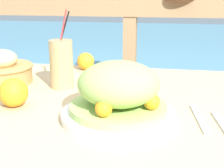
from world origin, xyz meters
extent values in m
cube|color=tan|center=(0.00, 0.00, 0.74)|extent=(1.18, 0.86, 0.04)
cube|color=tan|center=(-0.53, 0.37, 0.36)|extent=(0.06, 0.06, 0.72)
cube|color=#937551|center=(0.00, 0.86, 0.98)|extent=(2.80, 0.08, 0.09)
cube|color=#937551|center=(0.00, 0.86, 0.47)|extent=(0.07, 0.07, 0.94)
cube|color=#568EA8|center=(0.00, 3.36, 0.22)|extent=(12.00, 4.00, 0.45)
cylinder|color=silver|center=(0.08, -0.11, 0.77)|extent=(0.29, 0.29, 0.02)
cylinder|color=#A8C66B|center=(0.08, -0.11, 0.79)|extent=(0.25, 0.25, 0.02)
ellipsoid|color=#9EC660|center=(0.08, -0.11, 0.86)|extent=(0.20, 0.20, 0.11)
sphere|color=orange|center=(0.17, -0.13, 0.82)|extent=(0.04, 0.04, 0.04)
sphere|color=orange|center=(0.03, -0.04, 0.82)|extent=(0.04, 0.04, 0.04)
sphere|color=orange|center=(0.06, -0.20, 0.82)|extent=(0.04, 0.04, 0.04)
cylinder|color=tan|center=(-0.14, 0.12, 0.84)|extent=(0.08, 0.08, 0.16)
cylinder|color=red|center=(-0.15, 0.13, 0.91)|extent=(0.05, 0.03, 0.22)
cylinder|color=black|center=(-0.15, 0.13, 0.91)|extent=(0.07, 0.04, 0.21)
cylinder|color=#AD7F47|center=(-0.36, 0.13, 0.79)|extent=(0.20, 0.20, 0.06)
torus|color=#AD7F47|center=(-0.36, 0.13, 0.82)|extent=(0.21, 0.21, 0.01)
ellipsoid|color=#DBB77A|center=(-0.36, 0.13, 0.85)|extent=(0.11, 0.11, 0.07)
cube|color=silver|center=(0.29, -0.09, 0.77)|extent=(0.04, 0.18, 0.00)
cube|color=silver|center=(0.34, -0.13, 0.77)|extent=(0.04, 0.18, 0.00)
sphere|color=orange|center=(-0.12, 0.36, 0.80)|extent=(0.07, 0.07, 0.07)
sphere|color=orange|center=(-0.22, -0.08, 0.80)|extent=(0.08, 0.08, 0.08)
camera|label=1|loc=(0.19, -0.84, 1.08)|focal=50.00mm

